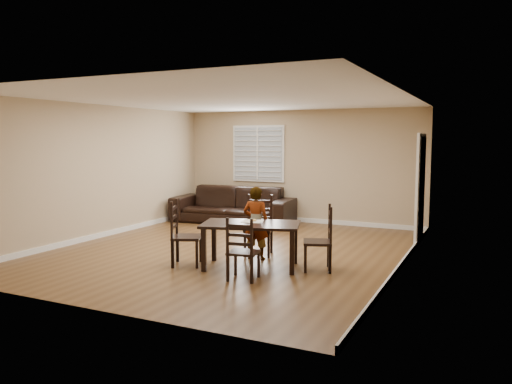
% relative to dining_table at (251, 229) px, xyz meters
% --- Properties ---
extents(ground, '(7.00, 7.00, 0.00)m').
position_rel_dining_table_xyz_m(ground, '(-0.85, 0.94, -0.61)').
color(ground, brown).
rests_on(ground, ground).
extents(room, '(6.04, 7.04, 2.72)m').
position_rel_dining_table_xyz_m(room, '(-0.82, 1.12, 1.19)').
color(room, tan).
rests_on(room, ground).
extents(dining_table, '(1.68, 1.25, 0.70)m').
position_rel_dining_table_xyz_m(dining_table, '(0.00, 0.00, 0.00)').
color(dining_table, black).
rests_on(dining_table, ground).
extents(chair_near, '(0.57, 0.55, 1.04)m').
position_rel_dining_table_xyz_m(chair_near, '(-0.28, 0.93, -0.14)').
color(chair_near, black).
rests_on(chair_near, ground).
extents(chair_far, '(0.46, 0.44, 0.91)m').
position_rel_dining_table_xyz_m(chair_far, '(0.22, -0.76, -0.20)').
color(chair_far, black).
rests_on(chair_far, ground).
extents(chair_left, '(0.59, 0.61, 1.05)m').
position_rel_dining_table_xyz_m(chair_left, '(-1.10, -0.35, -0.14)').
color(chair_left, black).
rests_on(chair_left, ground).
extents(chair_right, '(0.55, 0.57, 1.00)m').
position_rel_dining_table_xyz_m(chair_right, '(1.10, 0.35, -0.16)').
color(chair_right, black).
rests_on(chair_right, ground).
extents(child, '(0.47, 0.34, 1.23)m').
position_rel_dining_table_xyz_m(child, '(-0.16, 0.52, 0.00)').
color(child, gray).
rests_on(child, ground).
extents(napkin, '(0.38, 0.38, 0.00)m').
position_rel_dining_table_xyz_m(napkin, '(-0.05, 0.16, 0.09)').
color(napkin, beige).
rests_on(napkin, dining_table).
extents(donut, '(0.10, 0.10, 0.03)m').
position_rel_dining_table_xyz_m(donut, '(-0.03, 0.17, 0.11)').
color(donut, '#DDA44F').
rests_on(donut, napkin).
extents(sofa, '(3.02, 1.39, 0.86)m').
position_rel_dining_table_xyz_m(sofa, '(-2.29, 3.68, -0.19)').
color(sofa, black).
rests_on(sofa, ground).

